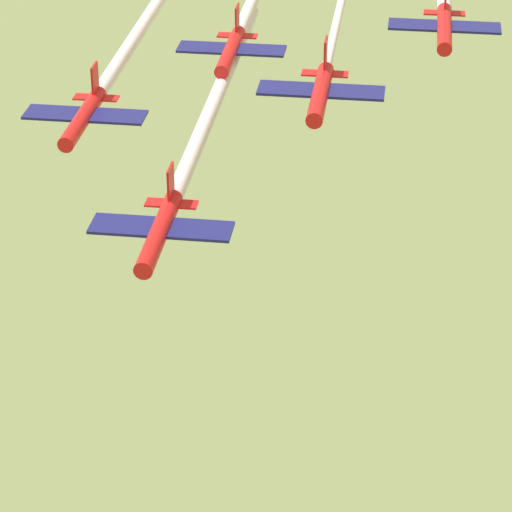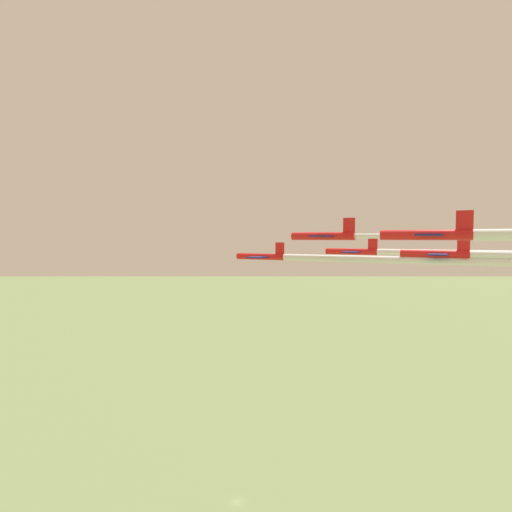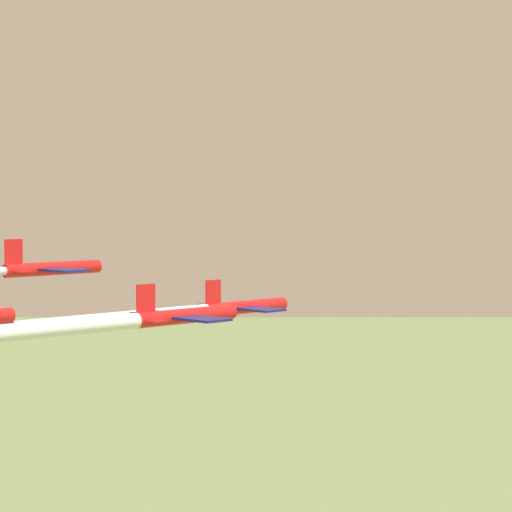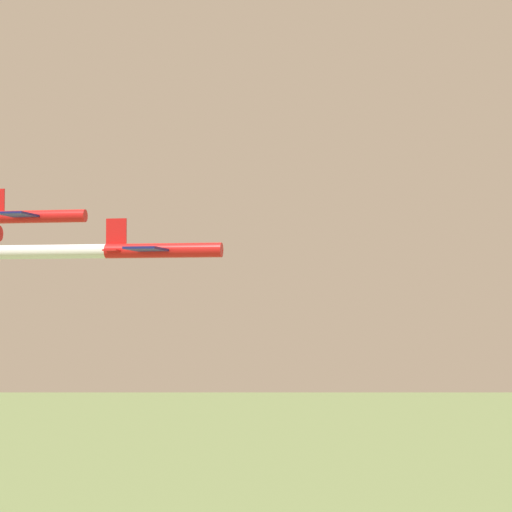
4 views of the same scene
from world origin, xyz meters
name	(u,v)px [view 1 (image 1 of 4)]	position (x,y,z in m)	size (l,w,h in m)	color
jet_0	(160,229)	(-50.61, -39.27, 93.12)	(9.69, 10.29, 3.44)	red
jet_1	(321,91)	(-58.98, -55.43, 97.08)	(9.69, 10.29, 3.44)	red
jet_2	(84,116)	(-40.55, -54.43, 94.07)	(9.69, 10.29, 3.44)	red
jet_3	(444,27)	(-67.34, -71.59, 97.17)	(9.69, 10.29, 3.44)	red
jet_4	(231,49)	(-48.92, -70.59, 94.23)	(9.69, 10.29, 3.44)	red
smoke_trail_0	(220,89)	(-49.26, -64.26, 93.07)	(3.42, 40.64, 1.23)	white
smoke_trail_2	(156,5)	(-39.06, -81.97, 94.02)	(3.70, 45.74, 1.23)	white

